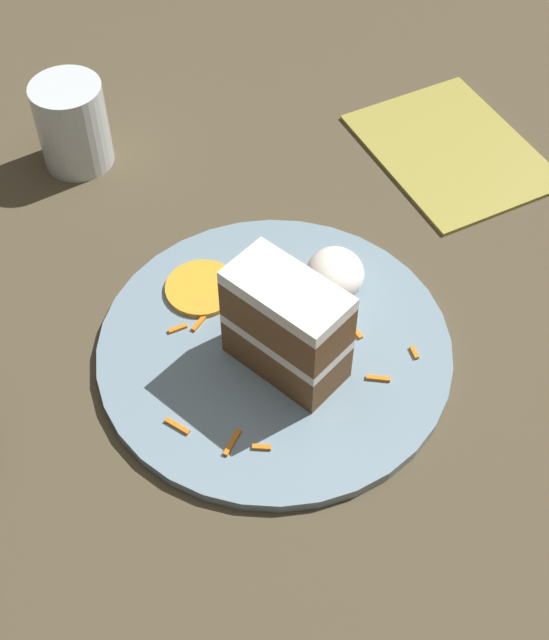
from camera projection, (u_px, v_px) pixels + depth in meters
name	position (u px, v px, depth m)	size (l,w,h in m)	color
ground_plane	(287.00, 419.00, 0.78)	(6.00, 6.00, 0.00)	#4C4742
dining_table	(287.00, 407.00, 0.77)	(1.37, 1.16, 0.04)	#4C422D
plate	(274.00, 349.00, 0.78)	(0.31, 0.31, 0.01)	gray
cake_slice	(286.00, 326.00, 0.72)	(0.11, 0.11, 0.10)	brown
cream_dollop	(335.00, 273.00, 0.80)	(0.06, 0.05, 0.04)	white
orange_garnish	(202.00, 288.00, 0.81)	(0.07, 0.07, 0.01)	orange
carrot_shreds_scatter	(267.00, 364.00, 0.76)	(0.21, 0.22, 0.00)	orange
drinking_glass	(74.00, 130.00, 0.91)	(0.07, 0.07, 0.09)	silver
menu_card	(452.00, 150.00, 0.95)	(0.16, 0.20, 0.00)	#9E933D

